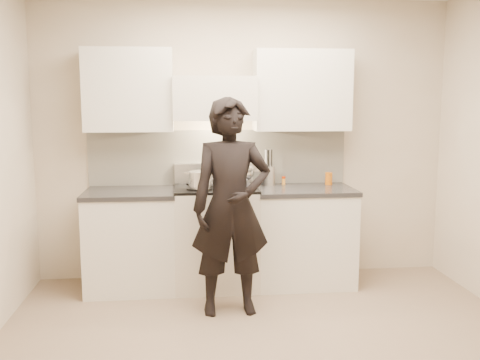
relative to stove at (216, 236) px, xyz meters
name	(u,v)px	position (x,y,z in m)	size (l,w,h in m)	color
ground_plane	(272,353)	(0.30, -1.42, -0.47)	(4.00, 4.00, 0.00)	#7F6B54
room_shell	(257,119)	(0.24, -1.05, 1.12)	(4.04, 3.54, 2.70)	beige
stove	(216,236)	(0.00, 0.00, 0.00)	(0.76, 0.65, 0.96)	beige
counter_right	(303,235)	(0.83, 0.00, -0.01)	(0.92, 0.67, 0.92)	silver
counter_left	(132,240)	(-0.78, 0.00, -0.01)	(0.82, 0.67, 0.92)	silver
wok	(236,173)	(0.20, 0.11, 0.58)	(0.35, 0.44, 0.28)	silver
stock_pot	(201,180)	(-0.14, -0.14, 0.56)	(0.31, 0.27, 0.15)	silver
utensil_crock	(268,174)	(0.52, 0.19, 0.55)	(0.13, 0.13, 0.34)	silver
spice_jar	(284,180)	(0.68, 0.21, 0.49)	(0.04, 0.04, 0.08)	orange
oil_glass	(329,178)	(1.11, 0.16, 0.51)	(0.07, 0.07, 0.12)	#BB5A0C
person	(231,207)	(0.09, -0.66, 0.41)	(0.64, 0.42, 1.76)	black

